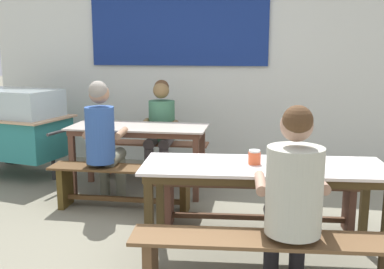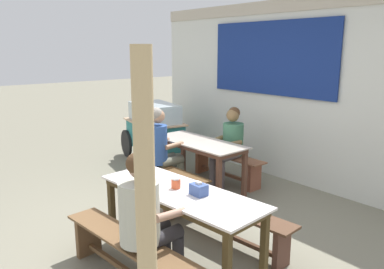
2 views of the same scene
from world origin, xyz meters
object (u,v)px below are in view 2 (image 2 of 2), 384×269
(dining_table_far, at_px, (199,147))
(dining_table_near, at_px, (180,198))
(person_left_back_turned, at_px, (162,146))
(person_near_front, at_px, (145,214))
(bench_near_front, at_px, (132,255))
(tissue_box, at_px, (199,189))
(wooden_support_post, at_px, (147,246))
(bench_far_back, at_px, (226,164))
(food_cart, at_px, (154,127))
(bench_near_back, at_px, (220,215))
(condiment_jar, at_px, (176,183))
(bench_far_front, at_px, (167,180))
(person_center_facing, at_px, (230,142))

(dining_table_far, bearing_deg, dining_table_near, -45.95)
(person_left_back_turned, bearing_deg, person_near_front, -38.69)
(bench_near_front, xyz_separation_m, tissue_box, (0.15, 0.66, 0.51))
(tissue_box, distance_m, wooden_support_post, 1.57)
(bench_far_back, distance_m, person_left_back_turned, 1.22)
(wooden_support_post, bearing_deg, food_cart, 145.52)
(bench_near_back, xyz_separation_m, condiment_jar, (-0.02, -0.59, 0.50))
(dining_table_near, relative_size, condiment_jar, 17.27)
(bench_far_back, height_order, bench_far_front, same)
(bench_far_back, height_order, wooden_support_post, wooden_support_post)
(person_near_front, bearing_deg, wooden_support_post, -32.12)
(food_cart, xyz_separation_m, person_left_back_turned, (1.49, -0.88, 0.07))
(bench_near_back, height_order, person_near_front, person_near_front)
(bench_near_back, distance_m, bench_near_front, 1.19)
(bench_far_front, bearing_deg, dining_table_near, -31.54)
(bench_near_back, bearing_deg, dining_table_far, 147.64)
(dining_table_near, distance_m, tissue_box, 0.25)
(bench_far_front, relative_size, bench_near_back, 0.80)
(person_center_facing, bearing_deg, condiment_jar, -58.47)
(bench_near_back, height_order, food_cart, food_cart)
(bench_far_front, height_order, person_left_back_turned, person_left_back_turned)
(person_left_back_turned, height_order, person_center_facing, person_left_back_turned)
(person_center_facing, bearing_deg, bench_far_back, 152.05)
(dining_table_near, bearing_deg, dining_table_far, 134.05)
(condiment_jar, bearing_deg, bench_near_front, -78.16)
(tissue_box, bearing_deg, wooden_support_post, -51.11)
(bench_near_front, bearing_deg, condiment_jar, 101.84)
(dining_table_near, height_order, person_left_back_turned, person_left_back_turned)
(dining_table_near, bearing_deg, wooden_support_post, -44.09)
(dining_table_near, height_order, person_center_facing, person_center_facing)
(bench_far_front, bearing_deg, dining_table_far, 91.29)
(bench_far_back, relative_size, bench_near_front, 0.80)
(food_cart, bearing_deg, wooden_support_post, -34.48)
(bench_far_front, distance_m, tissue_box, 1.86)
(wooden_support_post, bearing_deg, person_center_facing, 128.28)
(dining_table_far, height_order, food_cart, food_cart)
(person_near_front, height_order, tissue_box, person_near_front)
(person_center_facing, distance_m, condiment_jar, 2.31)
(dining_table_far, bearing_deg, tissue_box, -40.75)
(bench_near_front, height_order, wooden_support_post, wooden_support_post)
(bench_near_front, xyz_separation_m, person_left_back_turned, (-1.67, 1.52, 0.42))
(bench_far_back, xyz_separation_m, wooden_support_post, (2.59, -3.19, 0.78))
(dining_table_far, bearing_deg, condiment_jar, -47.35)
(dining_table_near, distance_m, food_cart, 3.59)
(dining_table_near, bearing_deg, person_left_back_turned, 150.22)
(person_near_front, relative_size, condiment_jar, 11.86)
(bench_far_back, xyz_separation_m, food_cart, (-1.69, -0.24, 0.37))
(food_cart, distance_m, person_left_back_turned, 1.73)
(bench_far_back, height_order, bench_near_front, same)
(bench_near_front, relative_size, condiment_jar, 16.47)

